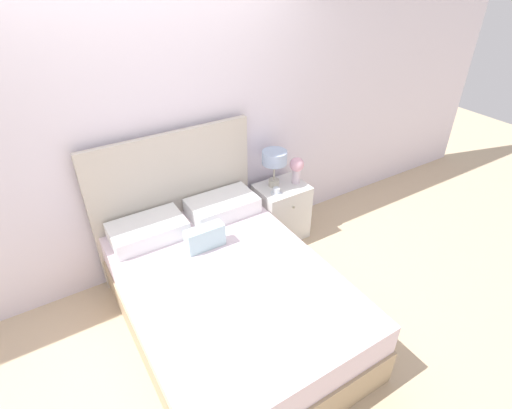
{
  "coord_description": "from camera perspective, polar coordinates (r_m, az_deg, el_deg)",
  "views": [
    {
      "loc": [
        -0.95,
        -2.87,
        2.54
      ],
      "look_at": [
        0.5,
        -0.54,
        0.73
      ],
      "focal_mm": 28.0,
      "sensor_mm": 36.0,
      "label": 1
    }
  ],
  "objects": [
    {
      "name": "table_lamp",
      "position": [
        3.72,
        2.65,
        6.38
      ],
      "size": [
        0.23,
        0.23,
        0.36
      ],
      "color": "beige",
      "rests_on": "nightstand"
    },
    {
      "name": "teacup",
      "position": [
        3.72,
        2.91,
        1.94
      ],
      "size": [
        0.11,
        0.11,
        0.06
      ],
      "color": "white",
      "rests_on": "nightstand"
    },
    {
      "name": "flower_vase",
      "position": [
        3.84,
        5.86,
        5.28
      ],
      "size": [
        0.14,
        0.14,
        0.27
      ],
      "color": "silver",
      "rests_on": "nightstand"
    },
    {
      "name": "bed",
      "position": [
        3.13,
        -4.43,
        -12.43
      ],
      "size": [
        1.43,
        1.97,
        1.29
      ],
      "color": "tan",
      "rests_on": "ground_plane"
    },
    {
      "name": "wall_back",
      "position": [
        3.33,
        -13.24,
        10.59
      ],
      "size": [
        8.0,
        0.06,
        2.6
      ],
      "color": "white",
      "rests_on": "ground_plane"
    },
    {
      "name": "nightstand",
      "position": [
        4.0,
        3.6,
        -0.99
      ],
      "size": [
        0.48,
        0.4,
        0.58
      ],
      "color": "white",
      "rests_on": "ground_plane"
    },
    {
      "name": "ground_plane",
      "position": [
        3.95,
        -10.48,
        -7.35
      ],
      "size": [
        12.0,
        12.0,
        0.0
      ],
      "primitive_type": "plane",
      "color": "#CCB28E"
    }
  ]
}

